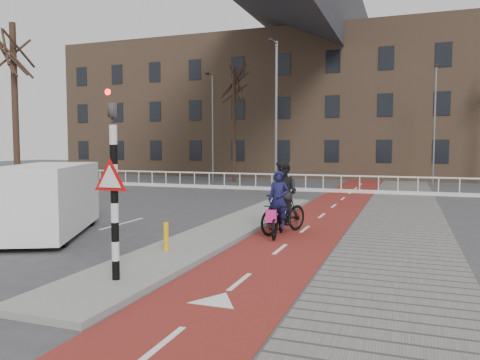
% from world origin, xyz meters
% --- Properties ---
extents(ground, '(120.00, 120.00, 0.00)m').
position_xyz_m(ground, '(0.00, 0.00, 0.00)').
color(ground, '#38383A').
rests_on(ground, ground).
extents(bike_lane, '(2.50, 60.00, 0.01)m').
position_xyz_m(bike_lane, '(1.50, 10.00, 0.01)').
color(bike_lane, maroon).
rests_on(bike_lane, ground).
extents(sidewalk, '(3.00, 60.00, 0.01)m').
position_xyz_m(sidewalk, '(4.30, 10.00, 0.01)').
color(sidewalk, slate).
rests_on(sidewalk, ground).
extents(curb_island, '(1.80, 16.00, 0.12)m').
position_xyz_m(curb_island, '(-0.70, 4.00, 0.06)').
color(curb_island, gray).
rests_on(curb_island, ground).
extents(traffic_signal, '(0.80, 0.80, 3.68)m').
position_xyz_m(traffic_signal, '(-0.60, -2.02, 1.99)').
color(traffic_signal, black).
rests_on(traffic_signal, curb_island).
extents(bollard, '(0.12, 0.12, 0.68)m').
position_xyz_m(bollard, '(-0.88, 0.43, 0.46)').
color(bollard, '#EEB50D').
rests_on(bollard, curb_island).
extents(cyclist_near, '(0.81, 1.86, 1.89)m').
position_xyz_m(cyclist_near, '(1.02, 3.60, 0.64)').
color(cyclist_near, black).
rests_on(cyclist_near, bike_lane).
extents(cyclist_far, '(1.38, 2.11, 2.17)m').
position_xyz_m(cyclist_far, '(1.04, 4.12, 0.91)').
color(cyclist_far, black).
rests_on(cyclist_far, bike_lane).
extents(van, '(3.79, 5.15, 2.06)m').
position_xyz_m(van, '(-5.32, 1.49, 1.09)').
color(van, white).
rests_on(van, ground).
extents(railing, '(28.00, 0.10, 0.99)m').
position_xyz_m(railing, '(-5.00, 17.00, 0.31)').
color(railing, silver).
rests_on(railing, ground).
extents(townhouse_row, '(46.00, 10.00, 15.90)m').
position_xyz_m(townhouse_row, '(-3.00, 32.00, 7.81)').
color(townhouse_row, '#7F6047').
rests_on(townhouse_row, ground).
extents(tree_left, '(0.26, 0.26, 7.67)m').
position_xyz_m(tree_left, '(-10.99, 6.00, 3.84)').
color(tree_left, black).
rests_on(tree_left, ground).
extents(tree_mid, '(0.26, 0.26, 8.17)m').
position_xyz_m(tree_mid, '(-7.32, 22.24, 4.08)').
color(tree_mid, black).
rests_on(tree_mid, ground).
extents(streetlight_near, '(0.12, 0.12, 7.80)m').
position_xyz_m(streetlight_near, '(-1.82, 13.58, 3.90)').
color(streetlight_near, slate).
rests_on(streetlight_near, ground).
extents(streetlight_left, '(0.12, 0.12, 7.78)m').
position_xyz_m(streetlight_left, '(-8.89, 22.01, 3.89)').
color(streetlight_left, slate).
rests_on(streetlight_left, ground).
extents(streetlight_right, '(0.12, 0.12, 7.85)m').
position_xyz_m(streetlight_right, '(6.06, 24.21, 3.92)').
color(streetlight_right, slate).
rests_on(streetlight_right, ground).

